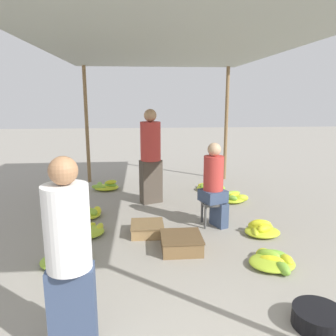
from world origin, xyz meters
TOP-DOWN VIEW (x-y plane):
  - canopy_post_back_left at (-1.61, 6.31)m, footprint 0.08×0.08m
  - canopy_post_back_right at (1.61, 6.31)m, footprint 0.08×0.08m
  - canopy_tarp at (0.00, 3.30)m, footprint 3.62×6.41m
  - vendor_foreground at (-0.93, 0.98)m, footprint 0.35×0.35m
  - stool at (0.69, 3.44)m, footprint 0.34×0.34m
  - vendor_seated at (0.70, 3.44)m, footprint 0.45×0.45m
  - basin_black at (1.10, 1.10)m, footprint 0.44×0.44m
  - banana_pile_left_0 at (-1.34, 3.92)m, footprint 0.59×0.50m
  - banana_pile_left_1 at (-1.32, 2.41)m, footprint 0.55×0.48m
  - banana_pile_left_2 at (-1.15, 5.61)m, footprint 0.58×0.55m
  - banana_pile_left_3 at (-1.25, 3.24)m, footprint 0.57×0.54m
  - banana_pile_right_0 at (1.13, 2.16)m, footprint 0.54×0.65m
  - banana_pile_right_1 at (1.33, 4.52)m, footprint 0.53×0.42m
  - banana_pile_right_2 at (1.07, 5.37)m, footprint 0.60×0.54m
  - banana_pile_right_3 at (1.31, 3.03)m, footprint 0.50×0.51m
  - crate_near at (-0.32, 3.17)m, footprint 0.47×0.47m
  - crate_mid at (0.11, 2.63)m, footprint 0.52×0.52m
  - shopper_walking_mid at (-0.22, 4.64)m, footprint 0.48×0.48m

SIDE VIEW (x-z plane):
  - banana_pile_left_3 at x=-1.25m, z-range -0.02..0.13m
  - banana_pile_right_0 at x=1.13m, z-range -0.02..0.13m
  - banana_pile_right_2 at x=1.07m, z-range -0.03..0.16m
  - banana_pile_left_2 at x=-1.15m, z-range -0.04..0.18m
  - banana_pile_left_0 at x=-1.34m, z-range -0.04..0.18m
  - basin_black at x=1.10m, z-range 0.00..0.16m
  - banana_pile_right_1 at x=1.33m, z-range -0.02..0.19m
  - banana_pile_right_3 at x=1.31m, z-range -0.03..0.20m
  - crate_near at x=-0.32m, z-range 0.00..0.17m
  - banana_pile_left_1 at x=-1.32m, z-range -0.05..0.23m
  - crate_mid at x=0.11m, z-range 0.00..0.20m
  - stool at x=0.69m, z-range 0.12..0.50m
  - vendor_seated at x=0.70m, z-range 0.02..1.30m
  - vendor_foreground at x=-0.93m, z-range 0.03..1.58m
  - shopper_walking_mid at x=-0.22m, z-range 0.03..1.77m
  - canopy_post_back_left at x=-1.61m, z-range 0.00..2.62m
  - canopy_post_back_right at x=1.61m, z-range 0.00..2.62m
  - canopy_tarp at x=0.00m, z-range 2.62..2.66m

